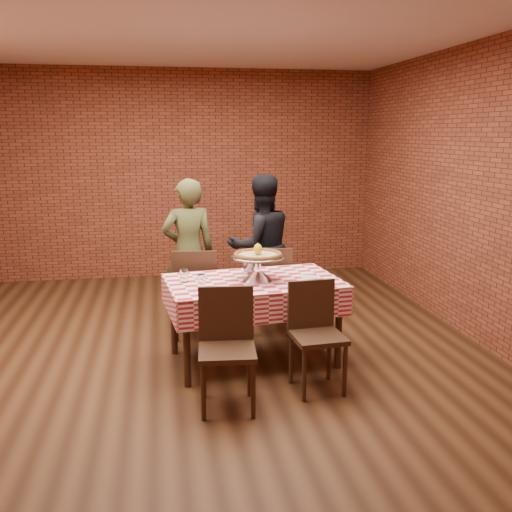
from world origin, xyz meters
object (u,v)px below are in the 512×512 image
(table, at_px, (253,321))
(chair_far_left, at_px, (196,291))
(chair_near_right, at_px, (318,339))
(condiment_caddy, at_px, (249,266))
(diner_black, at_px, (261,246))
(chair_near_left, at_px, (227,352))
(diner_olive, at_px, (188,251))
(pizza_stand, at_px, (258,268))
(water_glass_left, at_px, (201,281))
(water_glass_right, at_px, (184,276))
(chair_far_right, at_px, (270,288))
(pizza, at_px, (258,255))

(table, bearing_deg, chair_far_left, 121.39)
(chair_near_right, bearing_deg, condiment_caddy, 108.94)
(diner_black, bearing_deg, chair_near_right, 81.20)
(condiment_caddy, distance_m, chair_near_left, 1.23)
(condiment_caddy, bearing_deg, table, -83.78)
(table, xyz_separation_m, diner_olive, (-0.51, 1.22, 0.41))
(pizza_stand, bearing_deg, diner_black, 78.65)
(diner_olive, height_order, diner_black, diner_black)
(water_glass_left, height_order, condiment_caddy, condiment_caddy)
(water_glass_left, distance_m, chair_far_left, 0.98)
(condiment_caddy, xyz_separation_m, diner_olive, (-0.51, 0.95, -0.04))
(water_glass_left, height_order, water_glass_right, same)
(chair_near_right, distance_m, chair_far_right, 1.46)
(pizza_stand, xyz_separation_m, chair_near_right, (0.37, -0.68, -0.43))
(pizza, height_order, chair_near_right, pizza)
(water_glass_left, bearing_deg, diner_olive, 91.57)
(chair_near_left, distance_m, chair_far_left, 1.62)
(pizza, bearing_deg, chair_far_right, 71.61)
(chair_near_right, relative_size, chair_far_right, 0.95)
(table, height_order, chair_near_right, chair_near_right)
(pizza_stand, xyz_separation_m, water_glass_right, (-0.65, 0.04, -0.05))
(pizza_stand, xyz_separation_m, chair_far_left, (-0.50, 0.76, -0.41))
(water_glass_right, relative_size, diner_black, 0.07)
(diner_olive, bearing_deg, water_glass_left, 84.46)
(water_glass_right, relative_size, chair_near_right, 0.13)
(chair_far_right, bearing_deg, chair_far_left, 9.73)
(diner_olive, bearing_deg, chair_far_left, 88.51)
(pizza, height_order, diner_olive, diner_olive)
(pizza_stand, bearing_deg, chair_far_left, 123.61)
(water_glass_right, distance_m, condiment_caddy, 0.64)
(water_glass_left, relative_size, condiment_caddy, 0.86)
(water_glass_right, distance_m, diner_black, 1.55)
(condiment_caddy, distance_m, chair_near_right, 1.10)
(pizza_stand, relative_size, chair_near_right, 0.55)
(water_glass_left, bearing_deg, condiment_caddy, 41.81)
(table, bearing_deg, diner_olive, 112.64)
(pizza_stand, xyz_separation_m, diner_olive, (-0.55, 1.22, -0.08))
(chair_near_right, bearing_deg, water_glass_left, 144.71)
(chair_far_right, bearing_deg, pizza, 79.87)
(table, bearing_deg, pizza_stand, 1.02)
(chair_near_left, xyz_separation_m, diner_olive, (-0.17, 2.08, 0.33))
(water_glass_right, distance_m, diner_olive, 1.18)
(chair_near_left, xyz_separation_m, chair_far_right, (0.64, 1.64, 0.01))
(pizza_stand, xyz_separation_m, condiment_caddy, (-0.04, 0.26, -0.04))
(pizza_stand, distance_m, water_glass_right, 0.65)
(table, bearing_deg, water_glass_left, -161.76)
(water_glass_left, relative_size, chair_near_right, 0.13)
(chair_near_left, bearing_deg, chair_far_left, 99.24)
(chair_near_right, distance_m, diner_black, 2.01)
(water_glass_left, xyz_separation_m, diner_black, (0.77, 1.45, -0.02))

